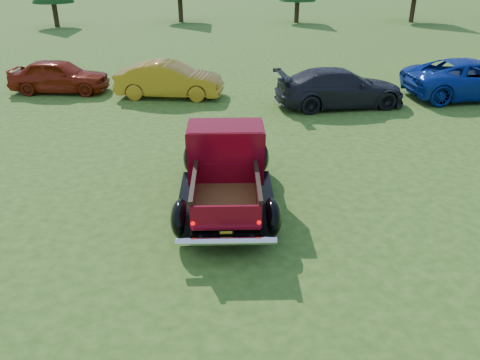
{
  "coord_description": "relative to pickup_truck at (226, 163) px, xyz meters",
  "views": [
    {
      "loc": [
        -1.12,
        -7.84,
        4.86
      ],
      "look_at": [
        -0.55,
        0.2,
        0.95
      ],
      "focal_mm": 35.0,
      "sensor_mm": 36.0,
      "label": 1
    }
  ],
  "objects": [
    {
      "name": "ground",
      "position": [
        0.76,
        -1.39,
        -0.78
      ],
      "size": [
        120.0,
        120.0,
        0.0
      ],
      "primitive_type": "plane",
      "color": "#2F5217",
      "rests_on": "ground"
    },
    {
      "name": "pickup_truck",
      "position": [
        0.0,
        0.0,
        0.0
      ],
      "size": [
        2.26,
        4.53,
        1.65
      ],
      "rotation": [
        0.0,
        0.0,
        -0.05
      ],
      "color": "black",
      "rests_on": "ground"
    },
    {
      "name": "show_car_red",
      "position": [
        -6.01,
        9.1,
        -0.15
      ],
      "size": [
        3.86,
        1.92,
        1.26
      ],
      "primitive_type": "imported",
      "rotation": [
        0.0,
        0.0,
        1.45
      ],
      "color": "maroon",
      "rests_on": "ground"
    },
    {
      "name": "show_car_yellow",
      "position": [
        -1.74,
        8.1,
        -0.14
      ],
      "size": [
        4.08,
        1.97,
        1.29
      ],
      "primitive_type": "imported",
      "rotation": [
        0.0,
        0.0,
        1.41
      ],
      "color": "#BF8419",
      "rests_on": "ground"
    },
    {
      "name": "show_car_grey",
      "position": [
        4.26,
        6.52,
        -0.13
      ],
      "size": [
        4.65,
        2.25,
        1.31
      ],
      "primitive_type": "imported",
      "rotation": [
        0.0,
        0.0,
        1.67
      ],
      "color": "black",
      "rests_on": "ground"
    },
    {
      "name": "show_car_blue",
      "position": [
        9.46,
        7.22,
        -0.08
      ],
      "size": [
        5.14,
        2.54,
        1.4
      ],
      "primitive_type": "imported",
      "rotation": [
        0.0,
        0.0,
        1.61
      ],
      "color": "navy",
      "rests_on": "ground"
    }
  ]
}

